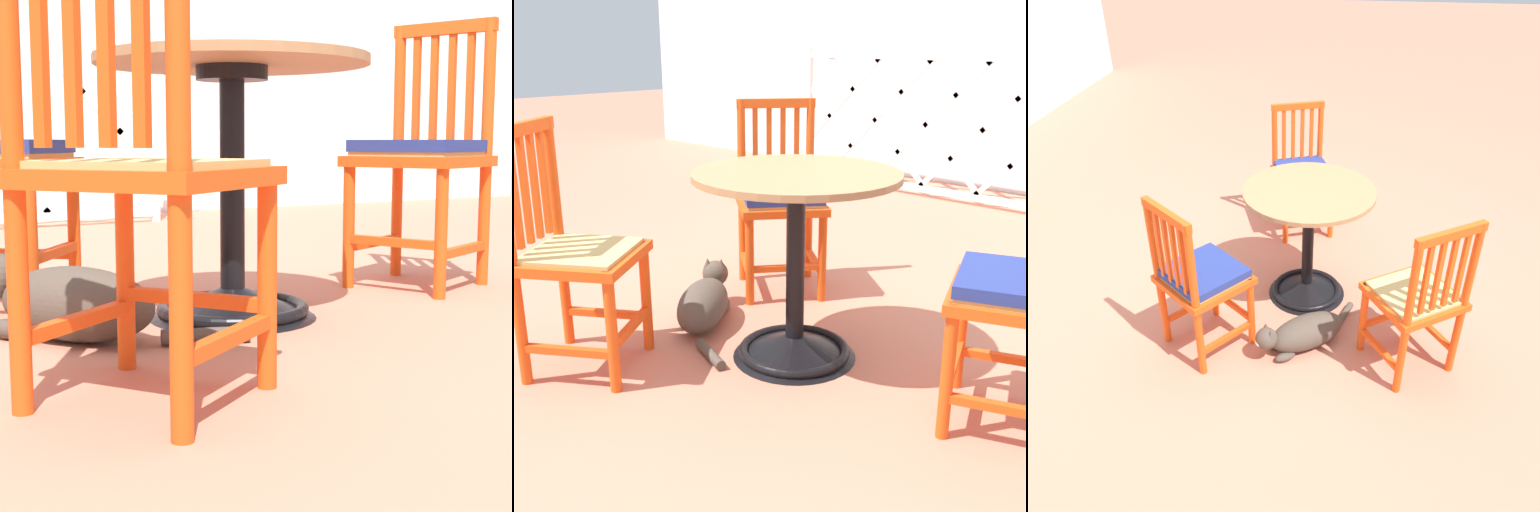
{
  "view_description": "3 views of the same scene",
  "coord_description": "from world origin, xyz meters",
  "views": [
    {
      "loc": [
        -1.04,
        -2.02,
        0.5
      ],
      "look_at": [
        0.14,
        -0.08,
        0.18
      ],
      "focal_mm": 58.06,
      "sensor_mm": 36.0,
      "label": 1
    },
    {
      "loc": [
        1.62,
        -1.75,
        1.18
      ],
      "look_at": [
        0.05,
        -0.08,
        0.42
      ],
      "focal_mm": 45.94,
      "sensor_mm": 36.0,
      "label": 2
    },
    {
      "loc": [
        -2.6,
        -0.23,
        2.1
      ],
      "look_at": [
        0.06,
        0.14,
        0.3
      ],
      "focal_mm": 37.47,
      "sensor_mm": 36.0,
      "label": 3
    }
  ],
  "objects": [
    {
      "name": "orange_chair_by_planter",
      "position": [
        -0.43,
        -0.6,
        0.43
      ],
      "size": [
        0.55,
        0.55,
        0.91
      ],
      "color": "#E04C14",
      "rests_on": "ground_plane"
    },
    {
      "name": "orange_chair_tucked_in",
      "position": [
        -0.43,
        0.51,
        0.45
      ],
      "size": [
        0.56,
        0.56,
        0.91
      ],
      "color": "#E04C14",
      "rests_on": "ground_plane"
    },
    {
      "name": "orange_chair_at_corner",
      "position": [
        0.92,
        0.13,
        0.45
      ],
      "size": [
        0.52,
        0.52,
        0.91
      ],
      "color": "#E04C14",
      "rests_on": "ground_plane"
    },
    {
      "name": "cafe_table",
      "position": [
        0.11,
        -0.0,
        0.28
      ],
      "size": [
        0.76,
        0.76,
        0.73
      ],
      "color": "black",
      "rests_on": "ground_plane"
    },
    {
      "name": "ground_plane",
      "position": [
        0.0,
        0.0,
        0.0
      ],
      "size": [
        24.0,
        24.0,
        0.0
      ],
      "primitive_type": "plane",
      "color": "#C6755B"
    },
    {
      "name": "tabby_cat",
      "position": [
        -0.39,
        -0.02,
        0.1
      ],
      "size": [
        0.58,
        0.52,
        0.23
      ],
      "color": "#4C4238",
      "rests_on": "ground_plane"
    }
  ]
}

